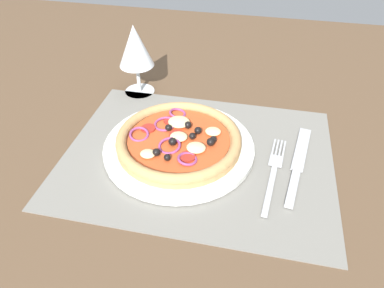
{
  "coord_description": "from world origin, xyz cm",
  "views": [
    {
      "loc": [
        8.65,
        -45.68,
        40.99
      ],
      "look_at": [
        -1.05,
        0.0,
        2.44
      ],
      "focal_mm": 33.42,
      "sensor_mm": 36.0,
      "label": 1
    }
  ],
  "objects": [
    {
      "name": "pizza",
      "position": [
        -3.51,
        0.6,
        2.54
      ],
      "size": [
        21.5,
        21.5,
        2.68
      ],
      "color": "tan",
      "rests_on": "plate"
    },
    {
      "name": "wine_glass",
      "position": [
        -16.62,
        18.22,
        10.1
      ],
      "size": [
        7.2,
        7.2,
        14.9
      ],
      "color": "silver",
      "rests_on": "ground_plane"
    },
    {
      "name": "placemat",
      "position": [
        0.0,
        0.0,
        0.2
      ],
      "size": [
        45.61,
        35.14,
        0.4
      ],
      "primitive_type": "cube",
      "color": "slate",
      "rests_on": "ground_plane"
    },
    {
      "name": "knife",
      "position": [
        16.88,
        0.93,
        0.65
      ],
      "size": [
        4.68,
        20.02,
        0.62
      ],
      "rotation": [
        0.0,
        0.0,
        1.42
      ],
      "color": "#B2B5BA",
      "rests_on": "placemat"
    },
    {
      "name": "fork",
      "position": [
        12.98,
        -1.6,
        0.62
      ],
      "size": [
        3.39,
        18.06,
        0.44
      ],
      "rotation": [
        0.0,
        0.0,
        1.47
      ],
      "color": "#B2B5BA",
      "rests_on": "placemat"
    },
    {
      "name": "plate",
      "position": [
        -3.49,
        0.57,
        0.92
      ],
      "size": [
        26.18,
        26.18,
        1.04
      ],
      "primitive_type": "cylinder",
      "color": "silver",
      "rests_on": "placemat"
    },
    {
      "name": "ground_plane",
      "position": [
        0.0,
        0.0,
        -1.2
      ],
      "size": [
        190.0,
        140.0,
        2.4
      ],
      "primitive_type": "cube",
      "color": "brown"
    }
  ]
}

